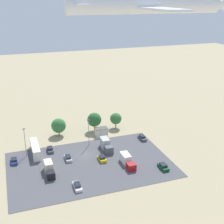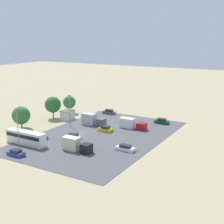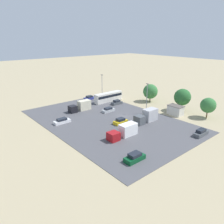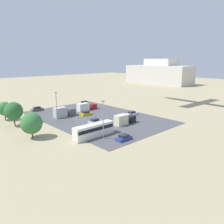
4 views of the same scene
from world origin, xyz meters
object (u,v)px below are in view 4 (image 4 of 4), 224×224
(parked_truck_1, at_px, (124,120))
(parked_car_3, at_px, (84,103))
(parked_car_0, at_px, (86,114))
(parked_truck_0, at_px, (86,107))
(parked_truck_2, at_px, (63,112))
(parked_car_4, at_px, (132,113))
(parked_car_2, at_px, (124,138))
(parked_car_6, at_px, (83,130))
(shed_building, at_px, (30,117))
(bus, at_px, (94,130))
(parked_car_1, at_px, (37,109))
(parked_car_5, at_px, (95,121))

(parked_truck_1, bearing_deg, parked_car_3, 164.98)
(parked_car_0, bearing_deg, parked_truck_0, 143.46)
(parked_truck_0, height_order, parked_truck_2, parked_truck_2)
(parked_car_3, xyz_separation_m, parked_car_4, (27.13, 1.36, -0.09))
(parked_truck_2, bearing_deg, parked_car_2, -1.61)
(parked_car_6, xyz_separation_m, parked_truck_2, (-18.39, 4.59, 0.93))
(shed_building, relative_size, parked_truck_0, 0.57)
(bus, relative_size, parked_truck_1, 1.54)
(parked_truck_1, xyz_separation_m, parked_truck_2, (-20.76, -9.04, 0.14))
(parked_car_1, relative_size, parked_car_2, 1.10)
(parked_car_0, relative_size, parked_car_6, 0.98)
(parked_car_6, bearing_deg, shed_building, 18.09)
(bus, bearing_deg, parked_car_0, 149.19)
(shed_building, bearing_deg, parked_car_2, 17.83)
(parked_car_5, distance_m, parked_truck_1, 9.16)
(shed_building, height_order, parked_car_6, shed_building)
(shed_building, relative_size, parked_car_3, 1.07)
(parked_car_0, xyz_separation_m, parked_car_4, (10.98, 12.35, -0.07))
(shed_building, bearing_deg, parked_car_0, 73.08)
(shed_building, distance_m, parked_truck_2, 11.35)
(parked_car_1, height_order, parked_truck_0, parked_truck_0)
(shed_building, relative_size, parked_truck_1, 0.62)
(parked_car_0, xyz_separation_m, parked_car_1, (-18.60, -9.84, 0.02))
(shed_building, height_order, parked_truck_2, parked_truck_2)
(bus, bearing_deg, parked_truck_0, 147.65)
(bus, relative_size, parked_car_4, 2.49)
(parked_car_0, xyz_separation_m, parked_truck_1, (17.08, 2.08, 0.79))
(parked_car_0, xyz_separation_m, parked_truck_0, (-6.70, 4.97, 0.68))
(parked_car_1, xyz_separation_m, parked_truck_2, (14.92, 2.87, 0.91))
(parked_car_6, bearing_deg, parked_truck_0, -37.66)
(bus, xyz_separation_m, parked_truck_2, (-23.27, 4.72, -0.22))
(parked_car_3, distance_m, parked_truck_1, 34.41)
(parked_car_2, relative_size, parked_car_5, 0.96)
(parked_truck_1, bearing_deg, shed_building, -138.16)
(parked_car_5, distance_m, parked_truck_0, 19.08)
(shed_building, relative_size, parked_car_4, 1.00)
(parked_car_1, xyz_separation_m, parked_car_5, (28.77, 5.95, -0.08))
(parked_car_1, bearing_deg, bus, 177.23)
(parked_truck_1, bearing_deg, parked_truck_0, 173.07)
(shed_building, height_order, parked_car_5, shed_building)
(shed_building, height_order, bus, bus)
(parked_car_5, bearing_deg, parked_car_3, 150.52)
(bus, distance_m, parked_car_0, 22.84)
(parked_truck_0, bearing_deg, parked_car_4, 22.67)
(parked_truck_2, bearing_deg, parked_car_4, 52.81)
(parked_truck_0, bearing_deg, parked_car_2, -20.99)
(parked_car_6, distance_m, parked_truck_2, 18.97)
(parked_car_6, relative_size, parked_truck_1, 0.54)
(bus, bearing_deg, parked_car_6, 178.46)
(shed_building, xyz_separation_m, parked_truck_0, (-1.18, 23.13, -0.12))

